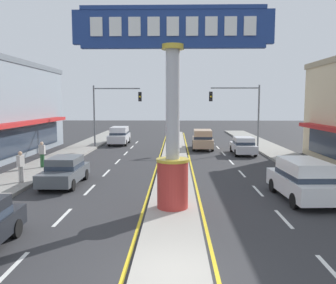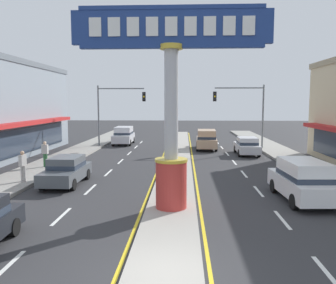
% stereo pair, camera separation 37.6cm
% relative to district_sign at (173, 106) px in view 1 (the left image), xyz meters
% --- Properties ---
extents(ground_plane, '(160.00, 160.00, 0.00)m').
position_rel_district_sign_xyz_m(ground_plane, '(0.00, -5.75, -4.39)').
color(ground_plane, '#303033').
extents(median_strip, '(2.11, 52.00, 0.14)m').
position_rel_district_sign_xyz_m(median_strip, '(0.00, 12.25, -4.32)').
color(median_strip, '#A39E93').
rests_on(median_strip, ground).
extents(sidewalk_left, '(2.94, 60.00, 0.18)m').
position_rel_district_sign_xyz_m(sidewalk_left, '(-9.13, 10.25, -4.30)').
color(sidewalk_left, gray).
rests_on(sidewalk_left, ground).
extents(sidewalk_right, '(2.94, 60.00, 0.18)m').
position_rel_district_sign_xyz_m(sidewalk_right, '(9.13, 10.25, -4.30)').
color(sidewalk_right, gray).
rests_on(sidewalk_right, ground).
extents(lane_markings, '(8.85, 52.00, 0.01)m').
position_rel_district_sign_xyz_m(lane_markings, '(0.00, 10.90, -4.38)').
color(lane_markings, silver).
rests_on(lane_markings, ground).
extents(district_sign, '(8.00, 1.36, 8.19)m').
position_rel_district_sign_xyz_m(district_sign, '(0.00, 0.00, 0.00)').
color(district_sign, '#B7332D').
rests_on(district_sign, median_strip).
extents(traffic_light_left_side, '(4.86, 0.46, 6.20)m').
position_rel_district_sign_xyz_m(traffic_light_left_side, '(-6.29, 20.62, -0.14)').
color(traffic_light_left_side, slate).
rests_on(traffic_light_left_side, ground).
extents(traffic_light_right_side, '(4.86, 0.46, 6.20)m').
position_rel_district_sign_xyz_m(traffic_light_right_side, '(6.29, 19.63, -0.14)').
color(traffic_light_right_side, slate).
rests_on(traffic_light_right_side, ground).
extents(sedan_near_right_lane, '(1.84, 4.30, 1.53)m').
position_rel_district_sign_xyz_m(sedan_near_right_lane, '(-6.01, 4.59, -3.60)').
color(sedan_near_right_lane, '#4C5156').
rests_on(sedan_near_right_lane, ground).
extents(suv_far_right_lane, '(2.11, 4.67, 1.90)m').
position_rel_district_sign_xyz_m(suv_far_right_lane, '(2.70, 19.55, -3.40)').
color(suv_far_right_lane, tan).
rests_on(suv_far_right_lane, ground).
extents(suv_mid_left_lane, '(2.02, 4.63, 1.90)m').
position_rel_district_sign_xyz_m(suv_mid_left_lane, '(-6.01, 23.36, -3.40)').
color(suv_mid_left_lane, silver).
rests_on(suv_mid_left_lane, ground).
extents(suv_far_left_oncoming, '(2.14, 4.69, 1.90)m').
position_rel_district_sign_xyz_m(suv_far_left_oncoming, '(6.01, 1.77, -3.40)').
color(suv_far_left_oncoming, white).
rests_on(suv_far_left_oncoming, ground).
extents(sedan_kerb_right, '(1.88, 4.32, 1.53)m').
position_rel_district_sign_xyz_m(sedan_kerb_right, '(6.01, 16.27, -3.60)').
color(sedan_kerb_right, silver).
rests_on(sedan_kerb_right, ground).
extents(pedestrian_near_kerb, '(0.41, 0.25, 1.73)m').
position_rel_district_sign_xyz_m(pedestrian_near_kerb, '(-8.87, 8.82, -3.23)').
color(pedestrian_near_kerb, '#336B3D').
rests_on(pedestrian_near_kerb, sidewalk_left).
extents(pedestrian_far_side, '(0.31, 0.44, 1.70)m').
position_rel_district_sign_xyz_m(pedestrian_far_side, '(-8.35, 4.36, -3.24)').
color(pedestrian_far_side, '#B7B2AD').
rests_on(pedestrian_far_side, sidewalk_left).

